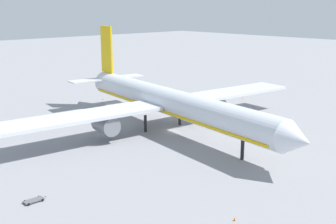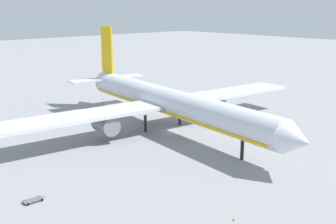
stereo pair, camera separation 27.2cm
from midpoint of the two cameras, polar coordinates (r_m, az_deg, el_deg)
ground_plane at (r=99.65m, az=0.35°, el=-2.65°), size 600.00×600.00×0.00m
airliner at (r=98.90m, az=-0.20°, el=1.37°), size 77.46×80.24×23.43m
baggage_cart_1 at (r=147.63m, az=-1.34°, el=3.18°), size 3.11×2.18×1.36m
baggage_cart_2 at (r=68.14m, az=-17.87°, el=-11.33°), size 1.57×3.52×0.40m
traffic_cone_0 at (r=134.90m, az=-8.88°, el=1.76°), size 0.36×0.36×0.55m
traffic_cone_3 at (r=60.52m, az=8.90°, el=-14.14°), size 0.36×0.36×0.55m
traffic_cone_4 at (r=137.19m, az=10.02°, el=1.92°), size 0.36×0.36×0.55m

